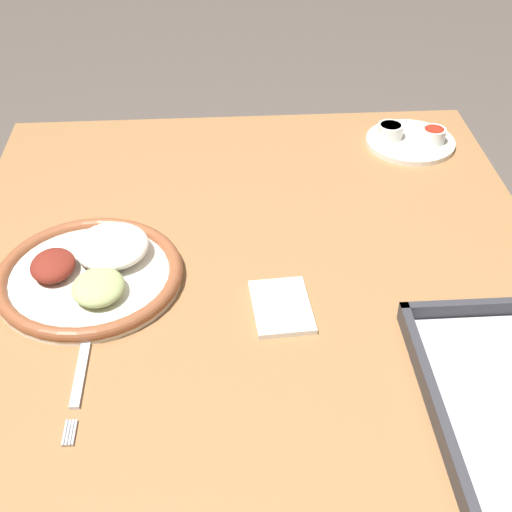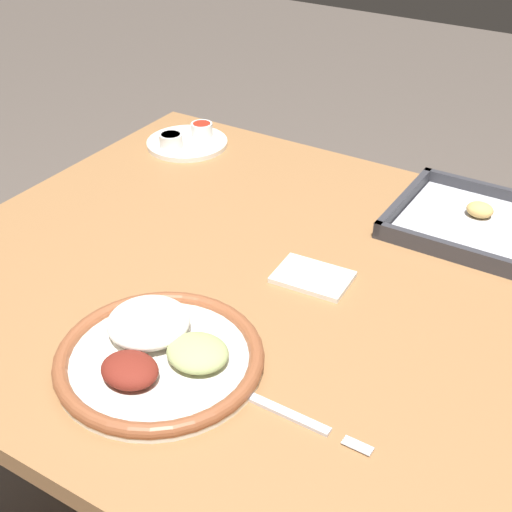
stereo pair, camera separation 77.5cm
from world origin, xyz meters
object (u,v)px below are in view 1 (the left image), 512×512
Objects in this scene: napkin at (281,307)px; dinner_plate at (92,271)px; fork at (81,373)px; saucer_plate at (410,139)px.

dinner_plate is at bearing -107.12° from napkin.
napkin is (-0.10, 0.26, 0.00)m from fork.
fork is 1.68× the size of napkin.
dinner_plate is 0.18m from fork.
dinner_plate is 1.62× the size of saucer_plate.
fork is 1.18× the size of saucer_plate.
saucer_plate is 0.52m from napkin.
saucer_plate is (-0.54, 0.54, 0.01)m from fork.
fork is 0.28m from napkin.
dinner_plate is at bearing -56.75° from saucer_plate.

